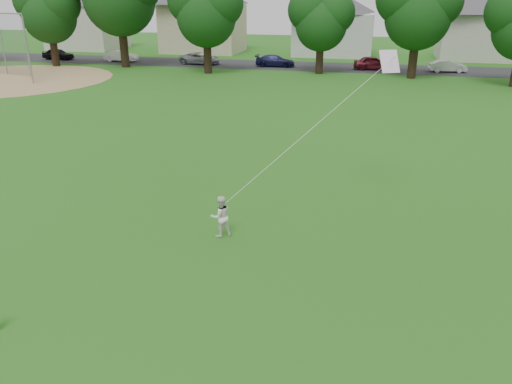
# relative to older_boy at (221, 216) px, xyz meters

# --- Properties ---
(ground) EXTENTS (160.00, 160.00, 0.00)m
(ground) POSITION_rel_older_boy_xyz_m (-0.81, -3.75, -0.66)
(ground) COLOR #246316
(ground) RESTS_ON ground
(street) EXTENTS (90.00, 7.00, 0.01)m
(street) POSITION_rel_older_boy_xyz_m (-0.81, 38.25, -0.66)
(street) COLOR #2D2D30
(street) RESTS_ON ground
(dirt_infield) EXTENTS (18.00, 18.00, 0.02)m
(dirt_infield) POSITION_rel_older_boy_xyz_m (-26.81, 24.25, -0.65)
(dirt_infield) COLOR #9E7F51
(dirt_infield) RESTS_ON ground
(older_boy) EXTENTS (0.82, 0.79, 1.33)m
(older_boy) POSITION_rel_older_boy_xyz_m (0.00, 0.00, 0.00)
(older_boy) COLOR white
(older_boy) RESTS_ON ground
(kite) EXTENTS (2.80, 2.47, 7.44)m
(kite) POSITION_rel_older_boy_xyz_m (2.34, 2.11, 2.28)
(kite) COLOR white
(kite) RESTS_ON ground
(tree_row) EXTENTS (81.68, 8.92, 11.31)m
(tree_row) POSITION_rel_older_boy_xyz_m (1.28, 32.51, 5.51)
(tree_row) COLOR black
(tree_row) RESTS_ON ground
(parked_cars) EXTENTS (44.60, 2.34, 1.29)m
(parked_cars) POSITION_rel_older_boy_xyz_m (-9.73, 37.25, -0.06)
(parked_cars) COLOR black
(parked_cars) RESTS_ON ground
(house_row) EXTENTS (76.57, 13.23, 10.28)m
(house_row) POSITION_rel_older_boy_xyz_m (-1.10, 48.25, 4.19)
(house_row) COLOR beige
(house_row) RESTS_ON ground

